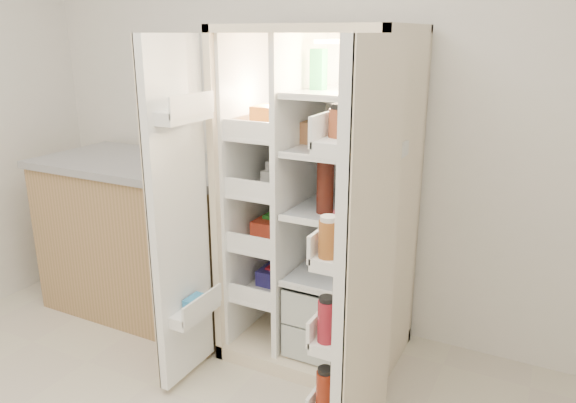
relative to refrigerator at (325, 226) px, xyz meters
The scene contains 5 objects.
wall_back 0.73m from the refrigerator, 121.43° to the left, with size 4.00×0.02×2.70m, color white.
refrigerator is the anchor object (origin of this frame).
freezer_door 0.81m from the refrigerator, 130.43° to the right, with size 0.15×0.40×1.72m.
fridge_door 0.85m from the refrigerator, 56.25° to the right, with size 0.17×0.58×1.72m.
kitchen_counter 1.21m from the refrigerator, behind, with size 1.38×0.74×1.00m.
Camera 1 is at (1.33, -0.94, 1.76)m, focal length 34.00 mm.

